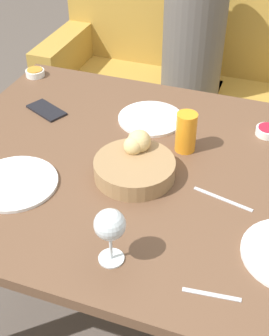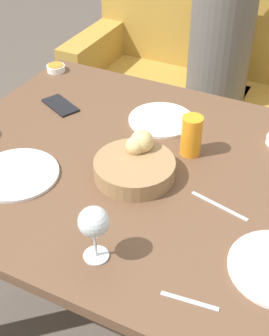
{
  "view_description": "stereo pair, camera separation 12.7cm",
  "coord_description": "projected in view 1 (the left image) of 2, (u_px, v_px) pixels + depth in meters",
  "views": [
    {
      "loc": [
        0.29,
        -1.08,
        1.64
      ],
      "look_at": [
        -0.08,
        -0.06,
        0.79
      ],
      "focal_mm": 50.0,
      "sensor_mm": 36.0,
      "label": 1
    },
    {
      "loc": [
        0.4,
        -1.03,
        1.64
      ],
      "look_at": [
        -0.08,
        -0.06,
        0.79
      ],
      "focal_mm": 50.0,
      "sensor_mm": 36.0,
      "label": 2
    }
  ],
  "objects": [
    {
      "name": "bread_basket",
      "position": [
        135.0,
        165.0,
        1.38
      ],
      "size": [
        0.24,
        0.24,
        0.11
      ],
      "color": "#99754C",
      "rests_on": "dining_table"
    },
    {
      "name": "couch",
      "position": [
        208.0,
        102.0,
        2.62
      ],
      "size": [
        1.76,
        0.7,
        0.89
      ],
      "color": "#B28938",
      "rests_on": "ground_plane"
    },
    {
      "name": "jam_bowl_honey",
      "position": [
        35.0,
        73.0,
        1.9
      ],
      "size": [
        0.08,
        0.08,
        0.03
      ],
      "color": "white",
      "rests_on": "dining_table"
    },
    {
      "name": "plate_near_left",
      "position": [
        15.0,
        183.0,
        1.36
      ],
      "size": [
        0.25,
        0.25,
        0.01
      ],
      "color": "white",
      "rests_on": "dining_table"
    },
    {
      "name": "wine_glass",
      "position": [
        110.0,
        226.0,
        1.07
      ],
      "size": [
        0.08,
        0.08,
        0.16
      ],
      "color": "silver",
      "rests_on": "dining_table"
    },
    {
      "name": "seated_person",
      "position": [
        190.0,
        79.0,
        2.4
      ],
      "size": [
        0.3,
        0.39,
        1.21
      ],
      "color": "#23232D",
      "rests_on": "ground_plane"
    },
    {
      "name": "dining_table",
      "position": [
        165.0,
        192.0,
        1.47
      ],
      "size": [
        1.47,
        1.04,
        0.76
      ],
      "color": "brown",
      "rests_on": "ground_plane"
    },
    {
      "name": "plate_far_center",
      "position": [
        151.0,
        118.0,
        1.64
      ],
      "size": [
        0.23,
        0.23,
        0.01
      ],
      "color": "white",
      "rests_on": "dining_table"
    },
    {
      "name": "juice_glass",
      "position": [
        186.0,
        132.0,
        1.46
      ],
      "size": [
        0.07,
        0.07,
        0.13
      ],
      "color": "orange",
      "rests_on": "dining_table"
    },
    {
      "name": "knife_silver",
      "position": [
        223.0,
        199.0,
        1.31
      ],
      "size": [
        0.18,
        0.05,
        0.0
      ],
      "color": "#B7B7BC",
      "rests_on": "dining_table"
    },
    {
      "name": "cell_phone",
      "position": [
        46.0,
        110.0,
        1.69
      ],
      "size": [
        0.17,
        0.13,
        0.01
      ],
      "color": "black",
      "rests_on": "dining_table"
    },
    {
      "name": "spoon_coffee",
      "position": [
        212.0,
        295.0,
        1.06
      ],
      "size": [
        0.13,
        0.03,
        0.0
      ],
      "color": "#B7B7BC",
      "rests_on": "dining_table"
    },
    {
      "name": "ground_plane",
      "position": [
        158.0,
        319.0,
        1.89
      ],
      "size": [
        10.0,
        10.0,
        0.0
      ],
      "primitive_type": "plane",
      "color": "#564C44"
    },
    {
      "name": "jam_bowl_berry",
      "position": [
        267.0,
        131.0,
        1.56
      ],
      "size": [
        0.08,
        0.08,
        0.03
      ],
      "color": "white",
      "rests_on": "dining_table"
    }
  ]
}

